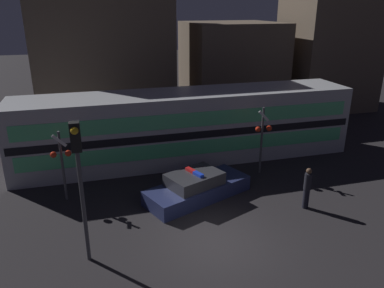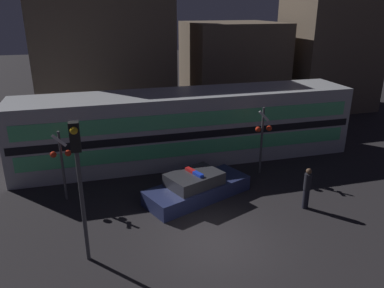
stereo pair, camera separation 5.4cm
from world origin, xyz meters
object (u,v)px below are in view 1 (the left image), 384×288
(pedestrian, at_px, (307,188))
(crossing_signal_near, at_px, (263,135))
(traffic_light_corner, at_px, (79,167))
(train, at_px, (187,126))
(police_car, at_px, (197,187))

(pedestrian, distance_m, crossing_signal_near, 3.80)
(crossing_signal_near, relative_size, traffic_light_corner, 0.71)
(train, relative_size, crossing_signal_near, 5.26)
(train, relative_size, traffic_light_corner, 3.75)
(train, distance_m, police_car, 4.73)
(police_car, relative_size, traffic_light_corner, 1.06)
(police_car, height_order, traffic_light_corner, traffic_light_corner)
(train, height_order, police_car, train)
(police_car, relative_size, crossing_signal_near, 1.48)
(crossing_signal_near, distance_m, traffic_light_corner, 9.68)
(pedestrian, relative_size, crossing_signal_near, 0.53)
(train, height_order, pedestrian, train)
(train, distance_m, crossing_signal_near, 4.17)
(train, bearing_deg, crossing_signal_near, -44.27)
(pedestrian, bearing_deg, train, 116.83)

